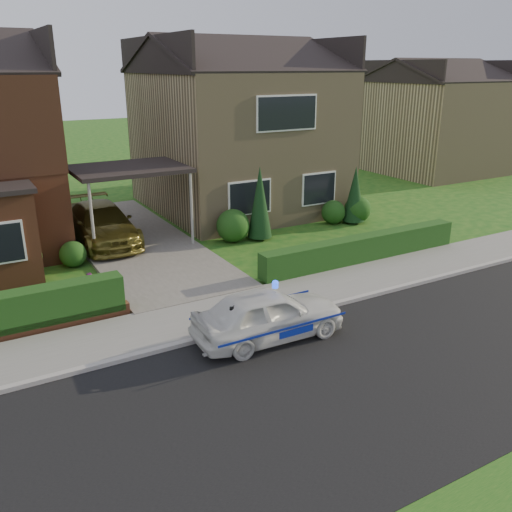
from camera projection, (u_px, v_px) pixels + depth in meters
ground at (310, 395)px, 10.50m from camera, size 120.00×120.00×0.00m
road at (310, 395)px, 10.50m from camera, size 60.00×6.00×0.02m
kerb at (237, 330)px, 12.98m from camera, size 60.00×0.16×0.12m
sidewalk at (218, 314)px, 13.84m from camera, size 60.00×2.00×0.10m
driveway at (134, 242)px, 19.49m from camera, size 3.80×12.00×0.12m
house_right at (236, 124)px, 23.46m from camera, size 7.50×8.06×7.25m
carport_link at (129, 170)px, 18.59m from camera, size 3.80×3.00×2.77m
hedge_right at (362, 262)px, 17.60m from camera, size 7.50×0.55×0.80m
shrub_left_mid at (19, 258)px, 16.03m from camera, size 1.32×1.32×1.32m
shrub_left_near at (73, 254)px, 17.10m from camera, size 0.84×0.84×0.84m
shrub_right_near at (233, 226)px, 19.50m from camera, size 1.20×1.20×1.20m
shrub_right_mid at (333, 212)px, 21.77m from camera, size 0.96×0.96×0.96m
shrub_right_far at (358, 209)px, 21.98m from camera, size 1.08×1.08×1.08m
conifer_a at (260, 205)px, 19.57m from camera, size 0.90×0.90×2.60m
conifer_b at (355, 196)px, 21.70m from camera, size 0.90×0.90×2.20m
neighbour_right at (432, 127)px, 32.10m from camera, size 6.50×7.00×5.20m
police_car at (268, 315)px, 12.49m from camera, size 3.30×3.63×1.39m
driveway_car at (102, 224)px, 19.05m from camera, size 1.90×4.64×1.34m
potted_plant_c at (94, 288)px, 14.52m from camera, size 0.53×0.53×0.83m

